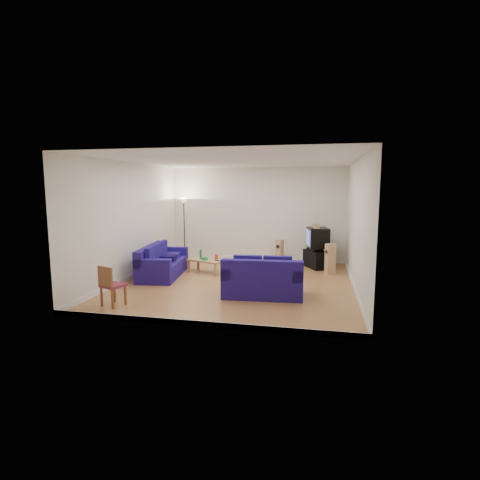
% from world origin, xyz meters
% --- Properties ---
extents(room, '(6.01, 6.51, 3.21)m').
position_xyz_m(room, '(0.00, 0.00, 1.54)').
color(room, '#9A5E2F').
rests_on(room, ground).
extents(sofa_three_seat, '(1.26, 2.35, 0.87)m').
position_xyz_m(sofa_three_seat, '(-2.31, 0.38, 0.32)').
color(sofa_three_seat, '#170C54').
rests_on(sofa_three_seat, ground).
extents(sofa_loveseat, '(1.90, 1.14, 0.92)m').
position_xyz_m(sofa_loveseat, '(0.85, -1.06, 0.35)').
color(sofa_loveseat, '#170C54').
rests_on(sofa_loveseat, ground).
extents(coffee_table, '(1.23, 0.92, 0.40)m').
position_xyz_m(coffee_table, '(-1.15, 1.01, 0.35)').
color(coffee_table, tan).
rests_on(coffee_table, ground).
extents(bottle, '(0.09, 0.09, 0.27)m').
position_xyz_m(bottle, '(-1.35, 1.09, 0.54)').
color(bottle, '#197233').
rests_on(bottle, coffee_table).
extents(tissue_box, '(0.23, 0.20, 0.08)m').
position_xyz_m(tissue_box, '(-1.18, 0.91, 0.44)').
color(tissue_box, green).
rests_on(tissue_box, coffee_table).
extents(red_canister, '(0.11, 0.11, 0.14)m').
position_xyz_m(red_canister, '(-0.87, 1.11, 0.47)').
color(red_canister, red).
rests_on(red_canister, coffee_table).
extents(remote, '(0.17, 0.13, 0.02)m').
position_xyz_m(remote, '(-0.78, 0.88, 0.41)').
color(remote, black).
rests_on(remote, coffee_table).
extents(tv_stand, '(0.87, 1.03, 0.55)m').
position_xyz_m(tv_stand, '(2.05, 2.37, 0.27)').
color(tv_stand, black).
rests_on(tv_stand, ground).
extents(av_receiver, '(0.52, 0.54, 0.10)m').
position_xyz_m(av_receiver, '(1.99, 2.34, 0.60)').
color(av_receiver, black).
rests_on(av_receiver, tv_stand).
extents(television, '(0.75, 0.91, 0.62)m').
position_xyz_m(television, '(2.07, 2.43, 0.96)').
color(television, black).
rests_on(television, av_receiver).
extents(centre_speaker, '(0.24, 0.44, 0.15)m').
position_xyz_m(centre_speaker, '(2.01, 2.37, 1.34)').
color(centre_speaker, tan).
rests_on(centre_speaker, television).
extents(speaker_left, '(0.27, 0.30, 0.82)m').
position_xyz_m(speaker_left, '(0.85, 2.70, 0.41)').
color(speaker_left, tan).
rests_on(speaker_left, ground).
extents(speaker_right, '(0.33, 0.31, 0.89)m').
position_xyz_m(speaker_right, '(2.45, 1.65, 0.44)').
color(speaker_right, tan).
rests_on(speaker_right, ground).
extents(floor_lamp, '(0.37, 0.37, 2.14)m').
position_xyz_m(floor_lamp, '(-2.45, 2.70, 1.77)').
color(floor_lamp, black).
rests_on(floor_lamp, ground).
extents(dining_chair, '(0.54, 0.54, 0.88)m').
position_xyz_m(dining_chair, '(-2.21, -2.47, 0.49)').
color(dining_chair, brown).
rests_on(dining_chair, ground).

